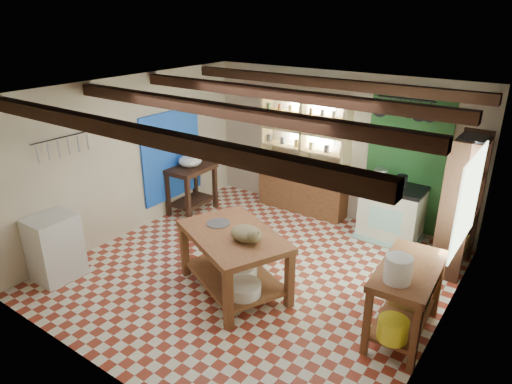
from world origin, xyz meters
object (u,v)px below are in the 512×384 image
Objects in this scene: cat at (246,234)px; right_counter at (405,301)px; stove at (392,213)px; prep_table at (192,189)px; white_cabinet at (55,247)px; work_table at (234,262)px.

right_counter is at bearing 28.95° from cat.
right_counter is (0.97, -2.23, -0.02)m from stove.
prep_table is 0.96× the size of white_cabinet.
prep_table is (-2.22, 1.58, 0.02)m from work_table.
prep_table reaches higher than work_table.
cat reaches higher than white_cabinet.
stove is 1.08× the size of prep_table.
prep_table is (-3.41, -1.07, -0.02)m from stove.
prep_table is at bearing 161.55° from right_counter.
work_table is at bearing -178.69° from cat.
stove is (1.19, 2.66, 0.04)m from work_table.
stove is at bearing 85.62° from cat.
stove is 2.43m from right_counter.
white_cabinet reaches higher than work_table.
prep_table is at bearing -162.93° from stove.
cat is at bearing -109.51° from stove.
right_counter is (4.40, 1.61, -0.02)m from white_cabinet.
right_counter is at bearing -67.00° from stove.
white_cabinet is 0.75× the size of right_counter.
prep_table is 4.53m from right_counter.
stove is 5.15m from white_cabinet.
prep_table is at bearing 89.84° from white_cabinet.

